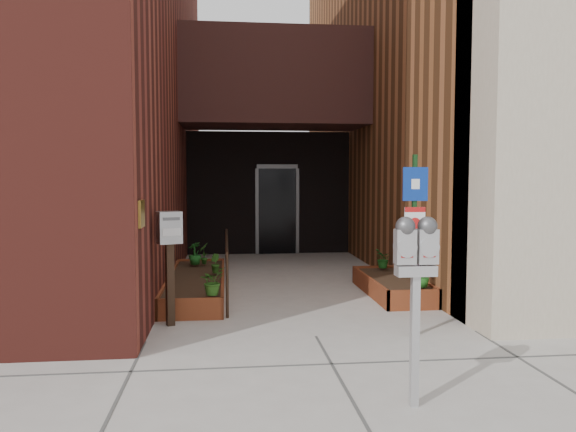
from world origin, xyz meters
name	(u,v)px	position (x,y,z in m)	size (l,w,h in m)	color
ground	(316,336)	(0.00, 0.00, 0.00)	(80.00, 80.00, 0.00)	#9E9991
architecture	(262,45)	(-0.18, 6.89, 4.98)	(20.00, 14.60, 10.00)	maroon
planter_left	(196,285)	(-1.55, 2.70, 0.13)	(0.90, 3.60, 0.30)	maroon
planter_right	(392,287)	(1.60, 2.20, 0.13)	(0.80, 2.20, 0.30)	maroon
handrail	(227,248)	(-1.05, 2.65, 0.75)	(0.04, 3.34, 0.90)	black
parking_meter	(416,260)	(0.48, -2.10, 1.23)	(0.35, 0.16, 1.59)	#B6B6B9
sign_post	(414,226)	(1.15, -0.13, 1.33)	(0.30, 0.08, 2.17)	#133414
payment_dropbox	(169,244)	(-1.78, 0.70, 1.06)	(0.35, 0.30, 1.47)	black
shrub_left_a	(212,281)	(-1.25, 1.10, 0.49)	(0.34, 0.34, 0.38)	#2C601B
shrub_left_b	(215,263)	(-1.25, 2.86, 0.46)	(0.17, 0.17, 0.32)	#255819
shrub_left_c	(195,253)	(-1.63, 3.80, 0.51)	(0.23, 0.23, 0.41)	#1B611E
shrub_left_d	(204,253)	(-1.47, 3.82, 0.50)	(0.21, 0.21, 0.39)	#205418
shrub_right_a	(423,275)	(1.78, 1.30, 0.48)	(0.20, 0.20, 0.35)	#20621C
shrub_right_b	(407,266)	(1.85, 2.24, 0.46)	(0.17, 0.17, 0.33)	#285919
shrub_right_c	(383,259)	(1.68, 3.01, 0.47)	(0.30, 0.30, 0.34)	#19591B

